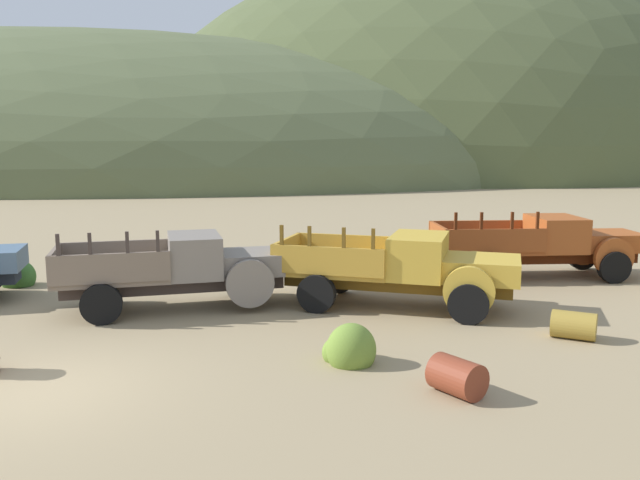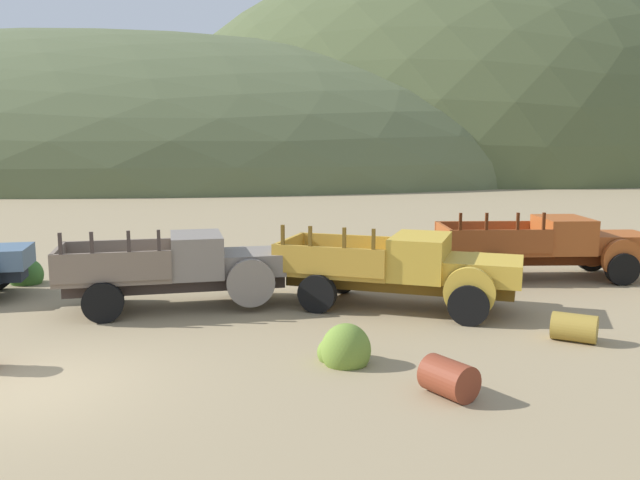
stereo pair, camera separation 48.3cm
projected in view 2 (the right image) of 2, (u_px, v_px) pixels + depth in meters
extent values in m
plane|color=#998460|center=(31.00, 388.00, 11.42)|extent=(300.00, 300.00, 0.00)
ellipsoid|color=#56603D|center=(87.00, 174.00, 77.98)|extent=(119.35, 64.51, 31.98)
ellipsoid|color=#4C5633|center=(441.00, 169.00, 91.30)|extent=(79.99, 74.00, 54.31)
cube|color=#B7B2A8|center=(27.00, 257.00, 17.88)|extent=(0.34, 1.09, 0.44)
cube|color=#3D322D|center=(177.00, 282.00, 16.73)|extent=(5.50, 2.26, 0.36)
cube|color=slate|center=(255.00, 262.00, 17.11)|extent=(2.07, 2.00, 0.55)
cube|color=#B7B2A8|center=(285.00, 261.00, 17.29)|extent=(0.36, 1.09, 0.44)
cylinder|color=slate|center=(251.00, 283.00, 16.19)|extent=(1.21, 0.48, 1.20)
cylinder|color=slate|center=(242.00, 268.00, 18.03)|extent=(1.21, 0.48, 1.20)
cube|color=slate|center=(197.00, 254.00, 16.74)|extent=(1.69, 2.11, 1.05)
cube|color=black|center=(219.00, 245.00, 16.83)|extent=(0.45, 1.53, 0.59)
cube|color=#746354|center=(116.00, 276.00, 16.37)|extent=(3.15, 2.57, 0.12)
cube|color=#746354|center=(112.00, 267.00, 15.37)|extent=(2.69, 0.80, 0.70)
cube|color=#746354|center=(118.00, 253.00, 17.24)|extent=(2.69, 0.80, 0.70)
cube|color=#746354|center=(58.00, 262.00, 16.01)|extent=(0.59, 1.90, 0.70)
cube|color=#3D322D|center=(60.00, 244.00, 15.04)|extent=(0.10, 0.10, 0.50)
cube|color=#3D322D|center=(92.00, 243.00, 15.19)|extent=(0.10, 0.10, 0.50)
cube|color=#3D322D|center=(129.00, 241.00, 15.37)|extent=(0.10, 0.10, 0.50)
cube|color=#3D322D|center=(159.00, 240.00, 15.52)|extent=(0.10, 0.10, 0.50)
cylinder|color=black|center=(242.00, 278.00, 18.12)|extent=(1.00, 0.51, 0.96)
cylinder|color=black|center=(103.00, 303.00, 15.41)|extent=(1.00, 0.51, 0.96)
cylinder|color=black|center=(110.00, 284.00, 17.35)|extent=(1.00, 0.51, 0.96)
cube|color=brown|center=(398.00, 282.00, 16.75)|extent=(5.80, 2.54, 0.36)
cube|color=gold|center=(484.00, 270.00, 16.04)|extent=(2.23, 2.20, 0.55)
cube|color=#B7B2A8|center=(520.00, 273.00, 15.79)|extent=(0.41, 1.19, 0.44)
cylinder|color=gold|center=(469.00, 293.00, 15.19)|extent=(1.20, 0.50, 1.20)
cylinder|color=gold|center=(477.00, 275.00, 17.16)|extent=(1.20, 0.50, 1.20)
cube|color=gold|center=(420.00, 256.00, 16.48)|extent=(1.84, 2.32, 1.05)
cube|color=black|center=(444.00, 249.00, 16.27)|extent=(0.52, 1.67, 0.59)
cube|color=#B5882D|center=(339.00, 269.00, 17.19)|extent=(3.38, 2.84, 0.12)
cube|color=#B5882D|center=(327.00, 261.00, 16.13)|extent=(2.82, 0.90, 0.70)
cube|color=#B5882D|center=(350.00, 247.00, 18.12)|extent=(2.82, 0.90, 0.70)
cube|color=#B5882D|center=(289.00, 251.00, 17.55)|extent=(0.68, 2.06, 0.70)
cube|color=brown|center=(283.00, 235.00, 16.39)|extent=(0.10, 0.10, 0.50)
cube|color=brown|center=(310.00, 236.00, 16.17)|extent=(0.10, 0.10, 0.50)
cube|color=brown|center=(344.00, 238.00, 15.91)|extent=(0.10, 0.10, 0.50)
cube|color=brown|center=(373.00, 239.00, 15.69)|extent=(0.10, 0.10, 0.50)
cylinder|color=black|center=(469.00, 305.00, 15.18)|extent=(1.00, 0.53, 0.96)
cylinder|color=black|center=(476.00, 285.00, 17.25)|extent=(1.00, 0.53, 0.96)
cylinder|color=black|center=(317.00, 294.00, 16.29)|extent=(1.00, 0.53, 0.96)
cylinder|color=black|center=(342.00, 276.00, 18.37)|extent=(1.00, 0.53, 0.96)
cube|color=#51220D|center=(543.00, 257.00, 20.25)|extent=(6.11, 1.35, 0.36)
cube|color=#A34C1E|center=(615.00, 242.00, 20.27)|extent=(2.02, 1.79, 0.55)
cylinder|color=#A34C1E|center=(622.00, 259.00, 19.34)|extent=(1.21, 0.26, 1.20)
cylinder|color=#A34C1E|center=(592.00, 248.00, 21.29)|extent=(1.21, 0.26, 1.20)
cube|color=#A34C1E|center=(563.00, 234.00, 20.17)|extent=(1.53, 2.00, 1.05)
cube|color=black|center=(584.00, 228.00, 20.16)|extent=(0.16, 1.62, 0.59)
cube|color=#97471E|center=(491.00, 250.00, 20.16)|extent=(3.19, 2.20, 0.12)
cube|color=#97471E|center=(501.00, 242.00, 19.11)|extent=(3.06, 0.31, 0.70)
cube|color=#97471E|center=(482.00, 232.00, 21.08)|extent=(3.06, 0.31, 0.70)
cube|color=#97471E|center=(444.00, 237.00, 20.04)|extent=(0.24, 2.00, 0.70)
cube|color=#51220D|center=(460.00, 222.00, 18.97)|extent=(0.09, 0.09, 0.50)
cube|color=#51220D|center=(487.00, 221.00, 19.00)|extent=(0.09, 0.09, 0.50)
cube|color=#51220D|center=(518.00, 221.00, 19.03)|extent=(0.09, 0.09, 0.50)
cube|color=#51220D|center=(544.00, 221.00, 19.06)|extent=(0.09, 0.09, 0.50)
cylinder|color=black|center=(622.00, 269.00, 19.33)|extent=(0.98, 0.35, 0.96)
cylinder|color=black|center=(591.00, 256.00, 21.38)|extent=(0.98, 0.35, 0.96)
cylinder|color=black|center=(492.00, 270.00, 19.19)|extent=(0.98, 0.35, 0.96)
cylinder|color=black|center=(473.00, 257.00, 21.24)|extent=(0.98, 0.35, 0.96)
cylinder|color=olive|center=(574.00, 327.00, 14.01)|extent=(1.09, 0.95, 0.60)
cylinder|color=brown|center=(449.00, 378.00, 11.01)|extent=(1.04, 1.08, 0.64)
ellipsoid|color=olive|center=(332.00, 352.00, 12.82)|extent=(0.60, 0.54, 0.60)
ellipsoid|color=olive|center=(346.00, 350.00, 12.59)|extent=(0.97, 0.87, 1.04)
ellipsoid|color=olive|center=(342.00, 351.00, 12.81)|extent=(0.88, 0.79, 0.72)
ellipsoid|color=#3D702D|center=(26.00, 275.00, 19.54)|extent=(1.02, 0.92, 0.99)
ellipsoid|color=#3D702D|center=(24.00, 277.00, 19.61)|extent=(0.88, 0.79, 0.68)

